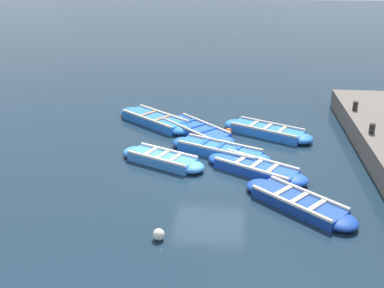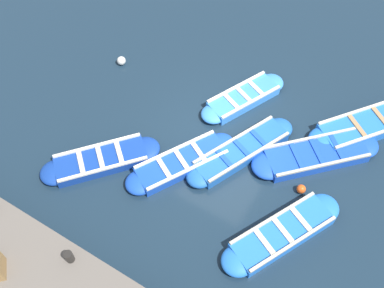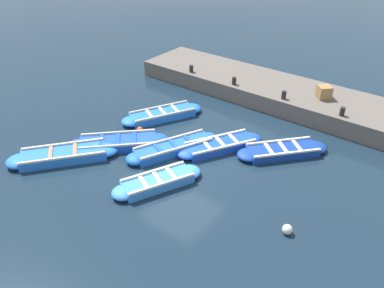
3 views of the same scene
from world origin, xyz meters
name	(u,v)px [view 3 (image 3 of 3)]	position (x,y,z in m)	size (l,w,h in m)	color
ground_plane	(182,161)	(0.00, 0.00, 0.00)	(120.00, 120.00, 0.00)	#162838
boat_end_of_row	(220,145)	(1.50, -0.67, 0.16)	(3.42, 2.42, 0.37)	#1947B7
boat_near_quay	(162,115)	(2.02, 2.70, 0.17)	(3.63, 2.42, 0.39)	blue
boat_far_corner	(118,143)	(-0.73, 2.52, 0.16)	(3.45, 3.42, 0.38)	#1947B7
boat_stern_in	(64,155)	(-2.54, 3.46, 0.17)	(3.70, 3.18, 0.40)	blue
boat_drifting	(173,148)	(0.28, 0.61, 0.17)	(3.73, 2.22, 0.39)	#1E59AD
boat_bow_out	(158,182)	(-1.59, -0.28, 0.16)	(3.16, 2.01, 0.37)	#3884E0
boat_broadside	(282,151)	(2.62, -2.71, 0.15)	(3.20, 2.94, 0.36)	navy
quay_wall	(270,90)	(6.71, 0.00, 0.39)	(3.17, 13.46, 0.78)	#605951
bollard_north	(342,111)	(5.48, -3.78, 0.95)	(0.20, 0.20, 0.35)	black
bollard_mid_north	(284,95)	(5.48, -1.26, 0.95)	(0.20, 0.20, 0.35)	black
bollard_mid_south	(234,81)	(5.48, 1.26, 0.95)	(0.20, 0.20, 0.35)	black
bollard_south	(191,69)	(5.48, 3.78, 0.95)	(0.20, 0.20, 0.35)	black
wooden_crate	(324,92)	(6.62, -2.58, 1.05)	(0.54, 0.54, 0.54)	olive
buoy_orange_near	(140,130)	(0.52, 2.60, 0.13)	(0.26, 0.26, 0.26)	#E05119
buoy_yellow_far	(287,229)	(-0.96, -4.61, 0.15)	(0.30, 0.30, 0.30)	silver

